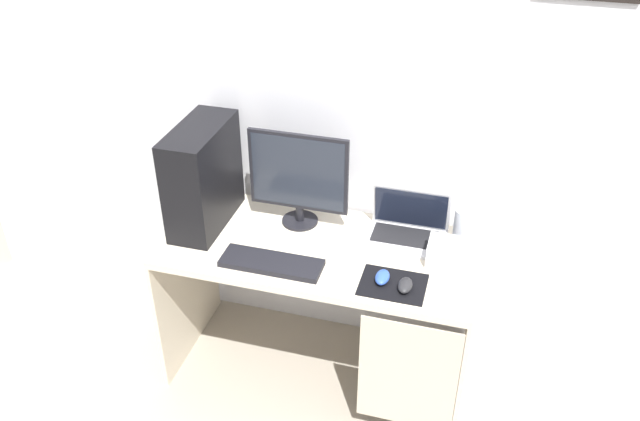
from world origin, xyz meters
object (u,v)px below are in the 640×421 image
laptop (408,228)px  keyboard (272,263)px  speaker (462,226)px  pc_tower (203,176)px  mouse_right (405,285)px  mouse_left (382,277)px  projector (452,254)px  monitor (298,178)px

laptop → keyboard: laptop is taller
laptop → speaker: 0.23m
pc_tower → laptop: 0.91m
laptop → speaker: (0.23, 0.03, 0.04)m
mouse_right → speaker: bearing=65.6°
speaker → mouse_left: size_ratio=1.67×
projector → keyboard: (-0.70, -0.22, -0.03)m
laptop → mouse_right: (0.05, -0.36, -0.02)m
speaker → keyboard: 0.82m
keyboard → mouse_right: (0.55, -0.01, 0.01)m
speaker → mouse_right: bearing=-114.4°
pc_tower → projector: pc_tower is taller
mouse_left → monitor: bearing=144.8°
pc_tower → monitor: 0.41m
keyboard → mouse_right: 0.55m
pc_tower → monitor: (0.40, 0.10, 0.00)m
speaker → mouse_right: (-0.17, -0.38, -0.06)m
laptop → mouse_left: bearing=-97.5°
mouse_left → speaker: bearing=53.2°
speaker → keyboard: bearing=-152.4°
monitor → mouse_left: (0.44, -0.31, -0.21)m
mouse_right → monitor: bearing=147.9°
monitor → mouse_right: monitor is taller
monitor → mouse_left: 0.58m
keyboard → mouse_right: size_ratio=4.38×
keyboard → monitor: bearing=87.2°
keyboard → laptop: bearing=35.1°
keyboard → pc_tower: bearing=148.9°
speaker → pc_tower: bearing=-172.6°
monitor → projector: bearing=-9.2°
monitor → mouse_right: (0.53, -0.34, -0.21)m
monitor → mouse_right: size_ratio=4.60×
pc_tower → speaker: (1.11, 0.14, -0.15)m
laptop → mouse_right: bearing=-81.8°
projector → mouse_right: 0.27m
pc_tower → mouse_right: size_ratio=4.82×
monitor → laptop: 0.52m
projector → mouse_right: bearing=-124.5°
pc_tower → laptop: pc_tower is taller
monitor → laptop: monitor is taller
pc_tower → keyboard: size_ratio=1.10×
keyboard → mouse_left: 0.46m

